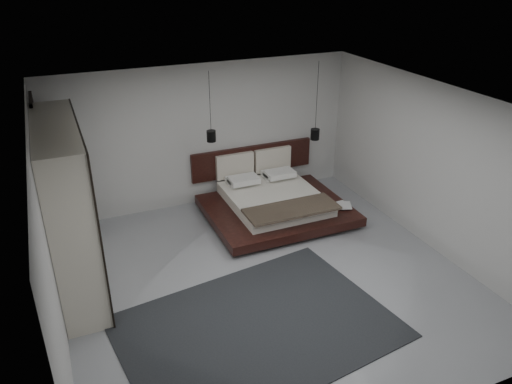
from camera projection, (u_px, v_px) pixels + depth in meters
name	position (u px, v px, depth m)	size (l,w,h in m)	color
floor	(268.00, 278.00, 7.84)	(6.00, 6.00, 0.00)	#92959A
ceiling	(270.00, 105.00, 6.62)	(6.00, 6.00, 0.00)	white
wall_back	(205.00, 136.00, 9.72)	(6.00, 6.00, 0.00)	#B5B5B3
wall_front	(399.00, 328.00, 4.75)	(6.00, 6.00, 0.00)	#B5B5B3
wall_left	(48.00, 241.00, 6.17)	(6.00, 6.00, 0.00)	#B5B5B3
wall_right	(433.00, 167.00, 8.29)	(6.00, 6.00, 0.00)	#B5B5B3
lattice_screen	(46.00, 175.00, 8.26)	(0.05, 0.90, 2.60)	black
bed	(273.00, 201.00, 9.65)	(2.62, 2.33, 1.05)	black
book_lower	(338.00, 206.00, 9.52)	(0.21, 0.28, 0.03)	#99724C
book_upper	(338.00, 205.00, 9.48)	(0.24, 0.32, 0.02)	#99724C
pendant_left	(211.00, 136.00, 9.02)	(0.17, 0.17, 1.28)	black
pendant_right	(315.00, 134.00, 9.89)	(0.18, 0.18, 1.55)	black
wardrobe	(69.00, 209.00, 7.21)	(0.61, 2.60, 2.55)	beige
rug	(257.00, 327.00, 6.81)	(3.60, 2.57, 0.02)	black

